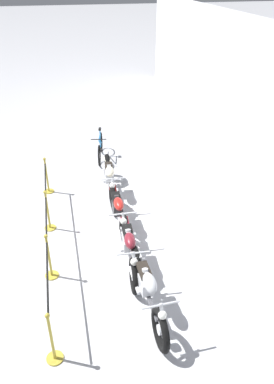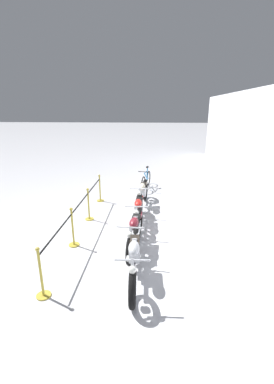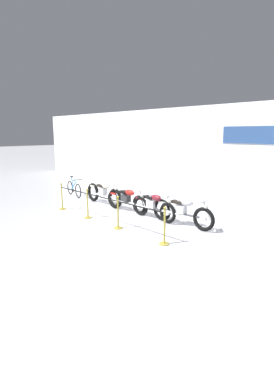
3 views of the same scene
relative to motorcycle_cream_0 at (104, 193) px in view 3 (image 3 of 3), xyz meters
name	(u,v)px [view 3 (image 3 of 3)]	position (x,y,z in m)	size (l,w,h in m)	color
ground_plane	(127,217)	(2.08, -0.58, -0.49)	(120.00, 120.00, 0.00)	silver
back_wall	(208,152)	(2.09, 4.54, 1.62)	(28.00, 0.29, 4.20)	white
motorcycle_cream_0	(104,193)	(0.00, 0.00, 0.00)	(2.48, 0.62, 0.98)	black
motorcycle_red_1	(127,199)	(1.48, -0.04, -0.02)	(2.28, 0.62, 0.92)	black
motorcycle_maroon_2	(153,206)	(2.85, -0.05, -0.02)	(2.18, 0.62, 0.94)	black
motorcycle_silver_3	(182,211)	(4.06, 0.03, -0.01)	(2.39, 0.62, 0.95)	black
bicycle	(74,189)	(-2.36, 0.05, -0.12)	(1.66, 0.51, 0.94)	black
stanchion_far_left	(84,199)	(0.98, -1.65, 0.17)	(5.41, 0.28, 1.05)	gold
stanchion_mid_left	(88,208)	(1.19, -1.65, -0.13)	(0.28, 0.28, 1.05)	gold
stanchion_mid_right	(118,217)	(2.84, -1.65, -0.13)	(0.28, 0.28, 1.05)	gold
stanchion_far_right	(164,232)	(4.76, -1.65, -0.13)	(0.28, 0.28, 1.05)	gold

